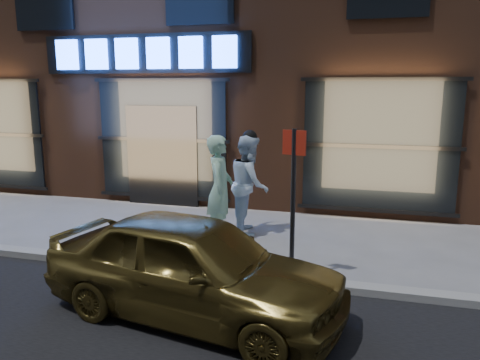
% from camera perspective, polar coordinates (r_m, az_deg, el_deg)
% --- Properties ---
extents(ground, '(90.00, 90.00, 0.00)m').
position_cam_1_polar(ground, '(8.42, -20.35, -9.23)').
color(ground, slate).
rests_on(ground, ground).
extents(curb, '(60.00, 0.25, 0.12)m').
position_cam_1_polar(curb, '(8.40, -20.38, -8.85)').
color(curb, gray).
rests_on(curb, ground).
extents(storefront_building, '(30.20, 8.28, 10.30)m').
position_cam_1_polar(storefront_building, '(15.27, -3.26, 20.01)').
color(storefront_building, '#54301E').
rests_on(storefront_building, ground).
extents(man_bowtie, '(0.59, 0.80, 1.99)m').
position_cam_1_polar(man_bowtie, '(8.67, -2.46, -1.06)').
color(man_bowtie, '#A3D6B5').
rests_on(man_bowtie, ground).
extents(man_cap, '(0.94, 1.09, 1.94)m').
position_cam_1_polar(man_cap, '(9.19, 1.17, -0.48)').
color(man_cap, white).
rests_on(man_cap, ground).
extents(gold_sedan, '(4.09, 2.25, 1.32)m').
position_cam_1_polar(gold_sedan, '(5.95, -5.73, -10.44)').
color(gold_sedan, brown).
rests_on(gold_sedan, ground).
extents(sign_post, '(0.35, 0.13, 2.26)m').
position_cam_1_polar(sign_post, '(6.91, 6.50, -1.18)').
color(sign_post, '#262628').
rests_on(sign_post, ground).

